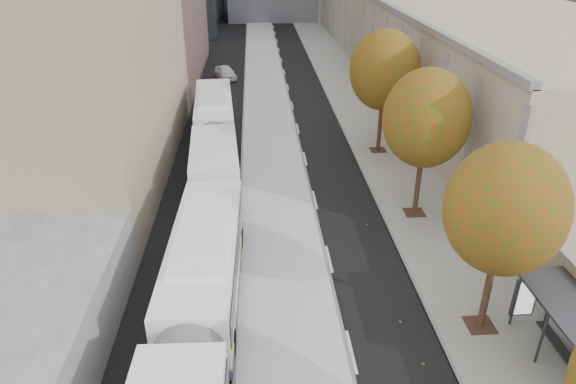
{
  "coord_description": "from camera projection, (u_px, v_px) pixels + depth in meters",
  "views": [
    {
      "loc": [
        -4.91,
        -1.97,
        13.84
      ],
      "look_at": [
        -3.45,
        20.2,
        2.5
      ],
      "focal_mm": 32.0,
      "sensor_mm": 36.0,
      "label": 1
    }
  ],
  "objects": [
    {
      "name": "bus_shelter",
      "position": [
        574.0,
        315.0,
        17.41
      ],
      "size": [
        1.9,
        4.4,
        2.53
      ],
      "color": "#383A3F",
      "rests_on": "sidewalk"
    },
    {
      "name": "bus_platform",
      "position": [
        270.0,
        133.0,
        39.17
      ],
      "size": [
        4.25,
        150.0,
        0.15
      ],
      "primitive_type": "cube",
      "color": "#BDBDBD",
      "rests_on": "ground"
    },
    {
      "name": "bus_far",
      "position": [
        215.0,
        134.0,
        34.45
      ],
      "size": [
        3.82,
        18.31,
        3.03
      ],
      "rotation": [
        0.0,
        0.0,
        0.07
      ],
      "color": "white",
      "rests_on": "ground"
    },
    {
      "name": "sidewalk",
      "position": [
        373.0,
        131.0,
        39.66
      ],
      "size": [
        4.75,
        150.0,
        0.08
      ],
      "primitive_type": "cube",
      "color": "gray",
      "rests_on": "ground"
    },
    {
      "name": "bus_near",
      "position": [
        194.0,
        331.0,
        17.5
      ],
      "size": [
        3.08,
        18.11,
        3.01
      ],
      "rotation": [
        0.0,
        0.0,
        -0.02
      ],
      "color": "white",
      "rests_on": "ground"
    },
    {
      "name": "tree_c",
      "position": [
        505.0,
        210.0,
        17.71
      ],
      "size": [
        4.2,
        4.2,
        7.28
      ],
      "color": "black",
      "rests_on": "sidewalk"
    },
    {
      "name": "distant_car",
      "position": [
        226.0,
        73.0,
        53.33
      ],
      "size": [
        2.73,
        4.24,
        1.34
      ],
      "primitive_type": "imported",
      "rotation": [
        0.0,
        0.0,
        0.32
      ],
      "color": "silver",
      "rests_on": "ground"
    },
    {
      "name": "tree_d",
      "position": [
        426.0,
        119.0,
        25.61
      ],
      "size": [
        4.4,
        4.4,
        7.6
      ],
      "color": "black",
      "rests_on": "sidewalk"
    },
    {
      "name": "tree_e",
      "position": [
        385.0,
        71.0,
        33.51
      ],
      "size": [
        4.6,
        4.6,
        7.92
      ],
      "color": "black",
      "rests_on": "sidewalk"
    },
    {
      "name": "building_tan",
      "position": [
        416.0,
        19.0,
        64.29
      ],
      "size": [
        18.0,
        92.0,
        8.0
      ],
      "primitive_type": "cube",
      "color": "gray",
      "rests_on": "ground"
    }
  ]
}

